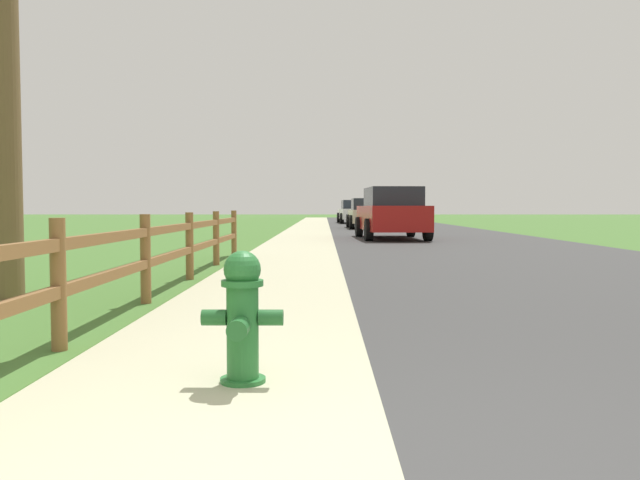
% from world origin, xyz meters
% --- Properties ---
extents(ground_plane, '(120.00, 120.00, 0.00)m').
position_xyz_m(ground_plane, '(0.00, 25.00, 0.00)').
color(ground_plane, '#436F2D').
extents(road_asphalt, '(7.00, 66.00, 0.01)m').
position_xyz_m(road_asphalt, '(3.50, 27.00, 0.00)').
color(road_asphalt, '#373737').
rests_on(road_asphalt, ground).
extents(curb_concrete, '(6.00, 66.00, 0.01)m').
position_xyz_m(curb_concrete, '(-3.00, 27.00, 0.00)').
color(curb_concrete, '#B9B692').
rests_on(curb_concrete, ground).
extents(grass_verge, '(5.00, 66.00, 0.00)m').
position_xyz_m(grass_verge, '(-4.50, 27.00, 0.01)').
color(grass_verge, '#436F2D').
rests_on(grass_verge, ground).
extents(fire_hydrant, '(0.47, 0.40, 0.78)m').
position_xyz_m(fire_hydrant, '(-0.78, 1.58, 0.40)').
color(fire_hydrant, '#287233').
rests_on(fire_hydrant, ground).
extents(rail_fence, '(0.11, 11.35, 0.95)m').
position_xyz_m(rail_fence, '(-2.18, 5.77, 0.56)').
color(rail_fence, brown).
rests_on(rail_fence, ground).
extents(parked_suv_red, '(2.18, 4.63, 1.64)m').
position_xyz_m(parked_suv_red, '(1.88, 18.65, 0.83)').
color(parked_suv_red, maroon).
rests_on(parked_suv_red, ground).
extents(parked_car_beige, '(2.17, 4.32, 1.43)m').
position_xyz_m(parked_car_beige, '(1.91, 28.86, 0.71)').
color(parked_car_beige, '#C6B793').
rests_on(parked_car_beige, ground).
extents(parked_car_white, '(2.29, 4.82, 1.45)m').
position_xyz_m(parked_car_white, '(1.71, 38.69, 0.72)').
color(parked_car_white, white).
rests_on(parked_car_white, ground).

